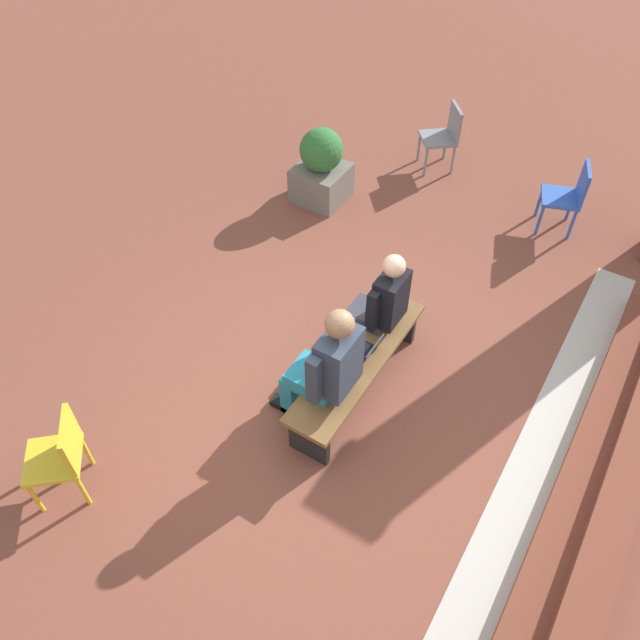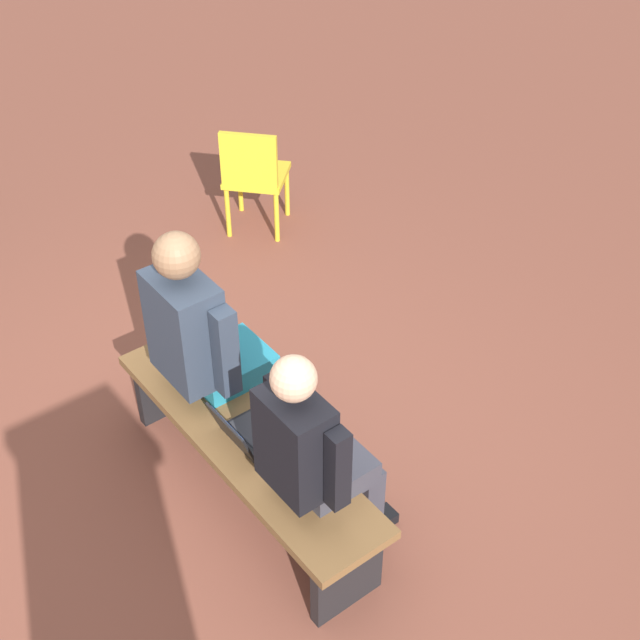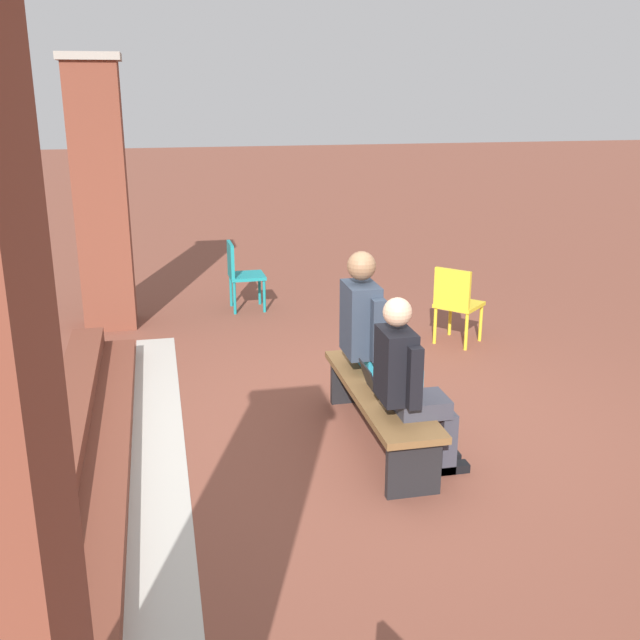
{
  "view_description": "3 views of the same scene",
  "coord_description": "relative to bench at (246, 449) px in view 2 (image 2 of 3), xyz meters",
  "views": [
    {
      "loc": [
        2.92,
        1.5,
        4.66
      ],
      "look_at": [
        -0.18,
        -0.44,
        0.77
      ],
      "focal_mm": 35.0,
      "sensor_mm": 36.0,
      "label": 1
    },
    {
      "loc": [
        -2.84,
        1.5,
        3.62
      ],
      "look_at": [
        -0.23,
        -0.51,
        0.97
      ],
      "focal_mm": 50.0,
      "sensor_mm": 36.0,
      "label": 2
    },
    {
      "loc": [
        -5.23,
        1.5,
        2.63
      ],
      "look_at": [
        -0.07,
        0.36,
        0.98
      ],
      "focal_mm": 42.0,
      "sensor_mm": 36.0,
      "label": 3
    }
  ],
  "objects": [
    {
      "name": "laptop",
      "position": [
        -0.04,
        0.01,
        0.15
      ],
      "size": [
        0.32,
        0.29,
        0.21
      ],
      "color": "black",
      "rests_on": "bench"
    },
    {
      "name": "plastic_chair_foreground",
      "position": [
        2.05,
        -1.45,
        0.13
      ],
      "size": [
        0.59,
        0.59,
        0.84
      ],
      "color": "gold",
      "rests_on": "ground"
    },
    {
      "name": "person_adult",
      "position": [
        0.42,
        -0.07,
        0.39
      ],
      "size": [
        0.59,
        0.74,
        1.42
      ],
      "color": "teal",
      "rests_on": "ground"
    },
    {
      "name": "bench",
      "position": [
        0.0,
        0.0,
        0.0
      ],
      "size": [
        1.8,
        0.44,
        0.45
      ],
      "color": "brown",
      "rests_on": "ground"
    },
    {
      "name": "ground_plane",
      "position": [
        0.21,
        0.07,
        -0.35
      ],
      "size": [
        60.0,
        60.0,
        0.0
      ],
      "primitive_type": "plane",
      "color": "brown"
    },
    {
      "name": "person_student",
      "position": [
        -0.47,
        -0.06,
        0.34
      ],
      "size": [
        0.51,
        0.65,
        1.29
      ],
      "color": "#383842",
      "rests_on": "ground"
    }
  ]
}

